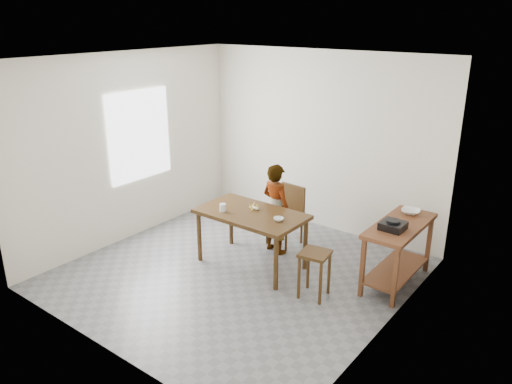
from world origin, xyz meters
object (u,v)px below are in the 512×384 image
Objects in this scene: dining_table at (251,239)px; prep_counter at (397,254)px; stool at (314,274)px; dining_chair at (285,216)px; child at (276,209)px.

prep_counter reaches higher than dining_table.
stool is (-0.65, -0.88, -0.11)m from prep_counter.
dining_table reaches higher than stool.
dining_table is at bearing 170.47° from stool.
stool is (1.07, -0.18, -0.09)m from dining_table.
prep_counter is 1.74m from dining_chair.
dining_chair is (-1.74, 0.10, 0.03)m from prep_counter.
child is (0.02, 0.52, 0.26)m from dining_table.
child reaches higher than stool.
child is 1.49× the size of dining_chair.
dining_chair is at bearing -72.04° from child.
dining_table is 1.17× the size of prep_counter.
child is at bearing -76.43° from dining_chair.
stool is at bearing -36.90° from dining_chair.
stool is at bearing 155.65° from child.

